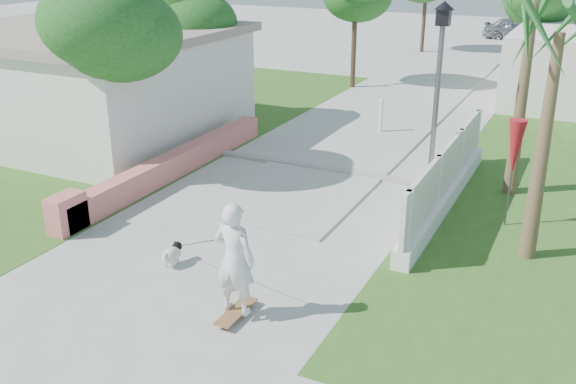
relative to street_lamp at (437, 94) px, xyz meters
The scene contains 16 objects.
ground 6.67m from the street_lamp, 117.80° to the right, with size 90.00×90.00×0.00m, color #B7B7B2.
path_strip 14.98m from the street_lamp, 101.31° to the left, with size 3.20×36.00×0.06m, color #B7B7B2.
curb 3.78m from the street_lamp, behind, with size 6.50×0.25×0.10m, color #999993.
grass_left 10.49m from the street_lamp, 165.83° to the left, with size 8.00×20.00×0.01m, color #325D1D.
pink_wall 6.83m from the street_lamp, 162.57° to the right, with size 0.45×8.20×0.80m.
house_left 10.94m from the street_lamp, behind, with size 8.40×7.40×3.23m.
lattice_fence 2.01m from the street_lamp, 44.82° to the right, with size 0.35×7.00×1.50m.
street_lamp is the anchor object (origin of this frame).
bollard 5.56m from the street_lamp, 120.96° to the left, with size 0.14×0.14×1.09m.
patio_umbrella 2.27m from the street_lamp, 27.76° to the right, with size 0.36×0.36×2.30m.
tree_left_near 7.92m from the street_lamp, 161.15° to the right, with size 3.60×3.60×5.28m.
tree_left_mid 8.96m from the street_lamp, 160.42° to the left, with size 3.20×3.20×4.85m.
palm_near 3.72m from the street_lamp, 42.61° to the right, with size 1.80×1.80×4.70m.
skateboarder 6.70m from the street_lamp, 110.41° to the right, with size 2.30×1.68×1.98m.
dog 6.87m from the street_lamp, 121.20° to the right, with size 0.30×0.61×0.42m.
parked_car 27.39m from the street_lamp, 93.57° to the left, with size 1.60×3.97×1.35m, color #B0B4B9.
Camera 1 is at (6.12, -8.67, 5.64)m, focal length 40.00 mm.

